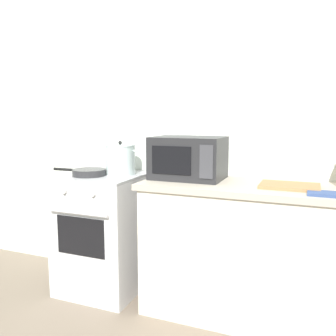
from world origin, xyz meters
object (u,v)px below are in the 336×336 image
object	(u,v)px
stock_pot	(120,159)
microwave	(188,158)
oven_mitt	(324,194)
cutting_board	(290,186)
stove	(104,232)
frying_pan	(88,172)

from	to	relation	value
stock_pot	microwave	size ratio (longest dim) A/B	0.63
oven_mitt	microwave	bearing A→B (deg)	165.09
microwave	cutting_board	distance (m)	0.72
stove	stock_pot	distance (m)	0.59
frying_pan	oven_mitt	xyz separation A→B (m)	(1.63, -0.08, -0.02)
microwave	oven_mitt	size ratio (longest dim) A/B	2.78
stove	cutting_board	distance (m)	1.45
stove	cutting_board	xyz separation A→B (m)	(1.37, 0.00, 0.47)
stove	oven_mitt	distance (m)	1.64
oven_mitt	frying_pan	bearing A→B (deg)	177.35
frying_pan	microwave	size ratio (longest dim) A/B	0.90
stock_pot	frying_pan	size ratio (longest dim) A/B	0.70
stove	stock_pot	bearing A→B (deg)	27.86
stove	cutting_board	size ratio (longest dim) A/B	2.56
frying_pan	stock_pot	bearing A→B (deg)	37.74
microwave	cutting_board	xyz separation A→B (m)	(0.70, -0.08, -0.14)
microwave	oven_mitt	xyz separation A→B (m)	(0.89, -0.24, -0.14)
stock_pot	cutting_board	xyz separation A→B (m)	(1.24, -0.06, -0.11)
frying_pan	oven_mitt	distance (m)	1.64
oven_mitt	stock_pot	bearing A→B (deg)	171.13
cutting_board	microwave	bearing A→B (deg)	173.62
frying_pan	cutting_board	size ratio (longest dim) A/B	1.25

